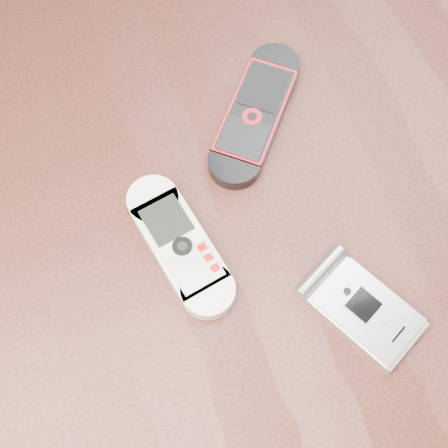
{
  "coord_description": "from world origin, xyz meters",
  "views": [
    {
      "loc": [
        -0.07,
        -0.21,
        1.29
      ],
      "look_at": [
        0.01,
        0.0,
        0.76
      ],
      "focal_mm": 50.0,
      "sensor_mm": 36.0,
      "label": 1
    }
  ],
  "objects_px": {
    "table": "(220,267)",
    "nokia_white": "(180,245)",
    "nokia_black_red": "(255,113)",
    "motorola_razr": "(365,310)"
  },
  "relations": [
    {
      "from": "nokia_white",
      "to": "motorola_razr",
      "type": "relative_size",
      "value": 1.36
    },
    {
      "from": "motorola_razr",
      "to": "nokia_black_red",
      "type": "bearing_deg",
      "value": 67.38
    },
    {
      "from": "motorola_razr",
      "to": "nokia_white",
      "type": "bearing_deg",
      "value": 112.6
    },
    {
      "from": "nokia_black_red",
      "to": "motorola_razr",
      "type": "relative_size",
      "value": 1.55
    },
    {
      "from": "table",
      "to": "motorola_razr",
      "type": "distance_m",
      "value": 0.19
    },
    {
      "from": "table",
      "to": "nokia_white",
      "type": "relative_size",
      "value": 7.94
    },
    {
      "from": "nokia_white",
      "to": "nokia_black_red",
      "type": "bearing_deg",
      "value": 32.35
    },
    {
      "from": "nokia_black_red",
      "to": "nokia_white",
      "type": "bearing_deg",
      "value": -96.38
    },
    {
      "from": "table",
      "to": "nokia_black_red",
      "type": "xyz_separation_m",
      "value": [
        0.07,
        0.1,
        0.11
      ]
    },
    {
      "from": "nokia_black_red",
      "to": "motorola_razr",
      "type": "height_order",
      "value": "same"
    }
  ]
}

